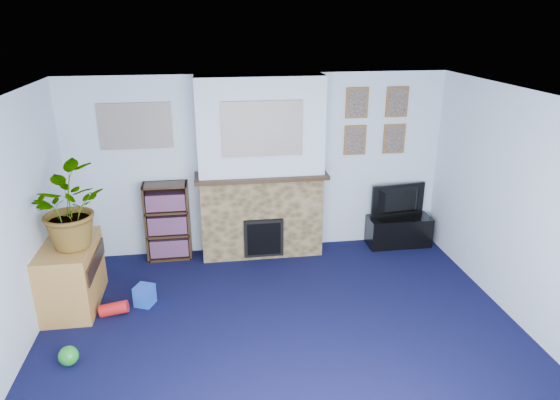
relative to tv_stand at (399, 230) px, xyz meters
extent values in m
cube|color=black|center=(-1.95, -2.03, -0.22)|extent=(5.00, 4.50, 0.01)
cube|color=white|center=(-1.95, -2.03, 2.17)|extent=(5.00, 4.50, 0.01)
cube|color=silver|center=(-1.95, 0.22, 0.97)|extent=(5.00, 0.04, 2.40)
cube|color=silver|center=(0.55, -2.03, 0.97)|extent=(0.04, 4.50, 2.40)
cube|color=brown|center=(-1.95, 0.02, 0.33)|extent=(1.60, 0.40, 1.10)
cube|color=brown|center=(-1.95, 0.02, 1.52)|extent=(1.60, 0.40, 1.30)
cube|color=brown|center=(-1.95, -0.01, 0.90)|extent=(1.72, 0.50, 0.05)
cube|color=brown|center=(-1.95, -0.19, 0.10)|extent=(0.52, 0.08, 0.52)
cube|color=brown|center=(-1.95, -0.23, 0.10)|extent=(0.44, 0.02, 0.44)
cube|color=gray|center=(-1.95, -0.19, 1.56)|extent=(1.00, 0.03, 0.68)
cube|color=gray|center=(-3.50, 0.21, 1.55)|extent=(0.90, 0.03, 0.58)
cube|color=brown|center=(-0.65, 0.20, 1.77)|extent=(0.30, 0.03, 0.40)
cube|color=brown|center=(-0.10, 0.20, 1.77)|extent=(0.30, 0.03, 0.40)
cube|color=brown|center=(-0.65, 0.20, 1.27)|extent=(0.30, 0.03, 0.40)
cube|color=brown|center=(-0.10, 0.20, 1.27)|extent=(0.30, 0.03, 0.40)
cube|color=black|center=(0.00, 0.00, 0.00)|extent=(0.88, 0.37, 0.42)
imported|color=black|center=(0.00, 0.02, 0.42)|extent=(0.80, 0.20, 0.46)
cube|color=black|center=(-3.19, 0.20, 0.30)|extent=(0.58, 0.02, 1.05)
cube|color=black|center=(-3.47, 0.07, 0.30)|extent=(0.03, 0.28, 1.05)
cube|color=black|center=(-2.92, 0.07, 0.30)|extent=(0.03, 0.28, 1.05)
cube|color=black|center=(-3.19, 0.07, -0.21)|extent=(0.56, 0.28, 0.03)
cube|color=black|center=(-3.19, 0.07, 0.12)|extent=(0.56, 0.28, 0.03)
cube|color=black|center=(-3.19, 0.07, 0.46)|extent=(0.56, 0.28, 0.03)
cube|color=black|center=(-3.19, 0.07, 0.81)|extent=(0.56, 0.28, 0.03)
cube|color=black|center=(-3.19, 0.06, -0.05)|extent=(0.50, 0.22, 0.24)
cube|color=black|center=(-3.19, 0.06, 0.28)|extent=(0.50, 0.22, 0.24)
cube|color=black|center=(-3.19, 0.06, 0.59)|extent=(0.50, 0.22, 0.22)
cube|color=#AE7A38|center=(-4.19, -0.97, 0.12)|extent=(0.53, 0.96, 0.75)
imported|color=#26661E|center=(-4.14, -1.02, 0.96)|extent=(1.03, 1.04, 0.88)
cube|color=gold|center=(-2.01, -0.03, 1.00)|extent=(0.10, 0.06, 0.14)
cylinder|color=#B2BFC6|center=(-1.70, -0.03, 1.01)|extent=(0.05, 0.05, 0.17)
sphere|color=gray|center=(-2.49, -0.03, 0.99)|extent=(0.14, 0.14, 0.14)
cylinder|color=blue|center=(-1.30, -0.03, 0.99)|extent=(0.06, 0.06, 0.12)
cube|color=#198C26|center=(-4.25, -1.04, -0.08)|extent=(0.38, 0.34, 0.25)
sphere|color=#198C26|center=(-4.01, -2.05, -0.13)|extent=(0.19, 0.19, 0.19)
cube|color=blue|center=(-3.41, -1.09, -0.11)|extent=(0.25, 0.25, 0.23)
cylinder|color=red|center=(-3.72, -1.25, -0.15)|extent=(0.32, 0.14, 0.18)
camera|label=1|loc=(-2.62, -6.16, 2.86)|focal=32.00mm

